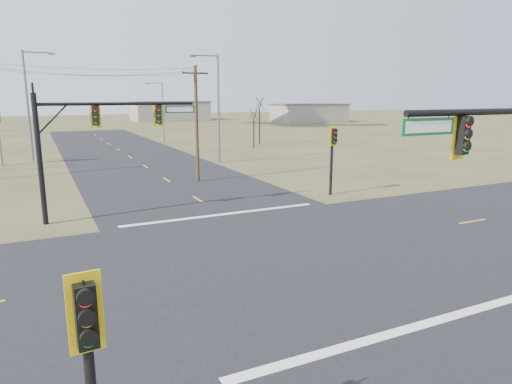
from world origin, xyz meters
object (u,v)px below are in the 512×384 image
(bare_tree_d, at_px, (260,102))
(utility_pole_near, at_px, (197,122))
(pedestal_signal_ne, at_px, (333,146))
(mast_arm_far, at_px, (96,129))
(pedestal_signal_sw, at_px, (88,340))
(bare_tree_c, at_px, (254,114))
(streetlight_b, at_px, (162,109))
(streetlight_c, at_px, (30,100))
(streetlight_a, at_px, (216,103))

(bare_tree_d, bearing_deg, utility_pole_near, -126.11)
(pedestal_signal_ne, bearing_deg, mast_arm_far, -170.99)
(pedestal_signal_sw, distance_m, bare_tree_d, 59.26)
(bare_tree_c, relative_size, bare_tree_d, 0.79)
(bare_tree_c, bearing_deg, streetlight_b, 129.51)
(mast_arm_far, bearing_deg, streetlight_c, 117.57)
(pedestal_signal_sw, distance_m, streetlight_c, 47.33)
(bare_tree_c, bearing_deg, pedestal_signal_ne, -104.95)
(mast_arm_far, xyz_separation_m, bare_tree_d, (25.96, 32.15, 0.83))
(mast_arm_far, distance_m, streetlight_a, 22.45)
(streetlight_b, height_order, bare_tree_c, streetlight_b)
(mast_arm_far, bearing_deg, utility_pole_near, 65.10)
(pedestal_signal_ne, height_order, utility_pole_near, utility_pole_near)
(streetlight_b, xyz_separation_m, bare_tree_d, (12.14, -7.46, 0.98))
(streetlight_c, relative_size, bare_tree_c, 1.98)
(mast_arm_far, bearing_deg, streetlight_a, 72.66)
(bare_tree_d, bearing_deg, streetlight_b, 148.43)
(streetlight_a, relative_size, streetlight_c, 0.95)
(mast_arm_far, height_order, pedestal_signal_sw, mast_arm_far)
(pedestal_signal_sw, bearing_deg, utility_pole_near, 64.30)
(pedestal_signal_ne, distance_m, pedestal_signal_sw, 26.25)
(streetlight_c, distance_m, bare_tree_d, 29.55)
(bare_tree_d, bearing_deg, pedestal_signal_ne, -107.74)
(utility_pole_near, relative_size, bare_tree_d, 1.25)
(streetlight_c, bearing_deg, mast_arm_far, -73.76)
(pedestal_signal_sw, height_order, streetlight_c, streetlight_c)
(pedestal_signal_ne, xyz_separation_m, bare_tree_c, (7.72, 28.92, 1.08))
(pedestal_signal_sw, distance_m, streetlight_a, 40.90)
(pedestal_signal_sw, height_order, bare_tree_d, bare_tree_d)
(utility_pole_near, relative_size, streetlight_b, 1.04)
(streetlight_a, distance_m, bare_tree_c, 14.23)
(streetlight_a, distance_m, streetlight_b, 22.03)
(streetlight_a, distance_m, streetlight_c, 19.76)
(mast_arm_far, xyz_separation_m, streetlight_a, (13.87, 17.61, 1.06))
(streetlight_c, xyz_separation_m, bare_tree_c, (26.40, 0.73, -1.89))
(pedestal_signal_ne, height_order, streetlight_c, streetlight_c)
(pedestal_signal_ne, distance_m, utility_pole_near, 11.43)
(bare_tree_c, bearing_deg, streetlight_c, -178.41)
(streetlight_b, relative_size, bare_tree_d, 1.20)
(utility_pole_near, xyz_separation_m, streetlight_c, (-11.86, 19.11, 1.66))
(pedestal_signal_sw, xyz_separation_m, bare_tree_c, (25.81, 47.94, 1.42))
(mast_arm_far, bearing_deg, bare_tree_d, 71.97)
(utility_pole_near, bearing_deg, mast_arm_far, -135.79)
(pedestal_signal_ne, bearing_deg, streetlight_a, 106.44)
(mast_arm_far, height_order, pedestal_signal_ne, mast_arm_far)
(streetlight_c, bearing_deg, streetlight_a, -20.53)
(utility_pole_near, distance_m, bare_tree_c, 24.60)
(mast_arm_far, xyz_separation_m, utility_pole_near, (8.64, 8.41, -0.31))
(pedestal_signal_sw, bearing_deg, streetlight_b, 70.66)
(bare_tree_c, bearing_deg, mast_arm_far, -129.37)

